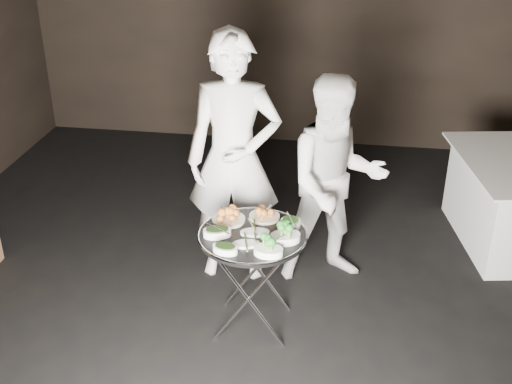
# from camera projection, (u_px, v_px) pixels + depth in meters

# --- Properties ---
(floor) EXTENTS (6.00, 7.00, 0.05)m
(floor) POSITION_uv_depth(u_px,v_px,m) (260.00, 345.00, 4.26)
(floor) COLOR black
(floor) RESTS_ON ground
(wall_back) EXTENTS (6.00, 0.05, 3.00)m
(wall_back) POSITION_uv_depth(u_px,v_px,m) (309.00, 7.00, 6.66)
(wall_back) COLOR black
(wall_back) RESTS_ON floor
(tray_stand) EXTENTS (0.48, 0.41, 0.71)m
(tray_stand) POSITION_uv_depth(u_px,v_px,m) (253.00, 277.00, 4.23)
(tray_stand) COLOR silver
(tray_stand) RESTS_ON floor
(serving_tray) EXTENTS (0.71, 0.71, 0.04)m
(serving_tray) POSITION_uv_depth(u_px,v_px,m) (252.00, 236.00, 4.09)
(serving_tray) COLOR black
(serving_tray) RESTS_ON tray_stand
(potato_plate_a) EXTENTS (0.22, 0.22, 0.08)m
(potato_plate_a) POSITION_uv_depth(u_px,v_px,m) (228.00, 216.00, 4.22)
(potato_plate_a) COLOR beige
(potato_plate_a) RESTS_ON serving_tray
(potato_plate_b) EXTENTS (0.21, 0.21, 0.08)m
(potato_plate_b) POSITION_uv_depth(u_px,v_px,m) (265.00, 213.00, 4.26)
(potato_plate_b) COLOR beige
(potato_plate_b) RESTS_ON serving_tray
(greens_bowl) EXTENTS (0.14, 0.14, 0.08)m
(greens_bowl) POSITION_uv_depth(u_px,v_px,m) (291.00, 222.00, 4.15)
(greens_bowl) COLOR white
(greens_bowl) RESTS_ON serving_tray
(asparagus_plate_a) EXTENTS (0.20, 0.14, 0.04)m
(asparagus_plate_a) POSITION_uv_depth(u_px,v_px,m) (255.00, 232.00, 4.08)
(asparagus_plate_a) COLOR white
(asparagus_plate_a) RESTS_ON serving_tray
(asparagus_plate_b) EXTENTS (0.19, 0.13, 0.03)m
(asparagus_plate_b) POSITION_uv_depth(u_px,v_px,m) (246.00, 243.00, 3.96)
(asparagus_plate_b) COLOR white
(asparagus_plate_b) RESTS_ON serving_tray
(spinach_bowl_a) EXTENTS (0.21, 0.17, 0.07)m
(spinach_bowl_a) POSITION_uv_depth(u_px,v_px,m) (217.00, 231.00, 4.05)
(spinach_bowl_a) COLOR white
(spinach_bowl_a) RESTS_ON serving_tray
(spinach_bowl_b) EXTENTS (0.18, 0.14, 0.07)m
(spinach_bowl_b) POSITION_uv_depth(u_px,v_px,m) (225.00, 248.00, 3.88)
(spinach_bowl_b) COLOR white
(spinach_bowl_b) RESTS_ON serving_tray
(broccoli_bowl_a) EXTENTS (0.23, 0.20, 0.08)m
(broccoli_bowl_a) POSITION_uv_depth(u_px,v_px,m) (285.00, 236.00, 3.99)
(broccoli_bowl_a) COLOR white
(broccoli_bowl_a) RESTS_ON serving_tray
(broccoli_bowl_b) EXTENTS (0.19, 0.14, 0.07)m
(broccoli_bowl_b) POSITION_uv_depth(u_px,v_px,m) (268.00, 250.00, 3.86)
(broccoli_bowl_b) COLOR white
(broccoli_bowl_b) RESTS_ON serving_tray
(serving_utensils) EXTENTS (0.59, 0.45, 0.01)m
(serving_utensils) POSITION_uv_depth(u_px,v_px,m) (257.00, 222.00, 4.12)
(serving_utensils) COLOR silver
(serving_utensils) RESTS_ON serving_tray
(waiter_left) EXTENTS (0.71, 0.49, 1.87)m
(waiter_left) POSITION_uv_depth(u_px,v_px,m) (234.00, 160.00, 4.59)
(waiter_left) COLOR white
(waiter_left) RESTS_ON floor
(waiter_right) EXTENTS (0.91, 0.80, 1.58)m
(waiter_right) POSITION_uv_depth(u_px,v_px,m) (335.00, 182.00, 4.60)
(waiter_right) COLOR white
(waiter_right) RESTS_ON floor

